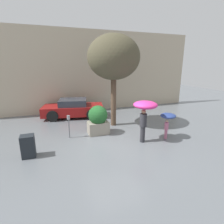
# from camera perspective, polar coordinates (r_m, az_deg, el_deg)

# --- Properties ---
(ground_plane) EXTENTS (40.00, 40.00, 0.00)m
(ground_plane) POSITION_cam_1_polar(r_m,az_deg,el_deg) (8.21, 0.65, -10.18)
(ground_plane) COLOR slate
(building_facade) EXTENTS (18.00, 0.30, 6.00)m
(building_facade) POSITION_cam_1_polar(r_m,az_deg,el_deg) (13.71, -9.06, 12.88)
(building_facade) COLOR #B7A88E
(building_facade) RESTS_ON ground
(planter_box) EXTENTS (1.05, 0.99, 1.51)m
(planter_box) POSITION_cam_1_polar(r_m,az_deg,el_deg) (9.08, -4.59, -2.40)
(planter_box) COLOR gray
(planter_box) RESTS_ON ground
(person_adult) EXTENTS (1.10, 1.10, 1.94)m
(person_adult) POSITION_cam_1_polar(r_m,az_deg,el_deg) (8.06, 10.70, 0.99)
(person_adult) COLOR #2D2D33
(person_adult) RESTS_ON ground
(person_child) EXTENTS (0.73, 0.73, 1.27)m
(person_child) POSITION_cam_1_polar(r_m,az_deg,el_deg) (8.82, 17.78, -1.84)
(person_child) COLOR #B76684
(person_child) RESTS_ON ground
(parked_car_near) EXTENTS (4.29, 2.57, 1.25)m
(parked_car_near) POSITION_cam_1_polar(r_m,az_deg,el_deg) (12.30, -12.54, 1.11)
(parked_car_near) COLOR maroon
(parked_car_near) RESTS_ON ground
(street_tree) EXTENTS (2.89, 2.89, 5.14)m
(street_tree) POSITION_cam_1_polar(r_m,az_deg,el_deg) (9.98, 0.52, 17.28)
(street_tree) COLOR brown
(street_tree) RESTS_ON ground
(parking_meter) EXTENTS (0.14, 0.14, 1.15)m
(parking_meter) POSITION_cam_1_polar(r_m,az_deg,el_deg) (8.75, -13.96, -3.13)
(parking_meter) COLOR #595B60
(parking_meter) RESTS_ON ground
(newspaper_box) EXTENTS (0.50, 0.44, 0.90)m
(newspaper_box) POSITION_cam_1_polar(r_m,az_deg,el_deg) (7.67, -25.72, -10.04)
(newspaper_box) COLOR #1E2328
(newspaper_box) RESTS_ON ground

